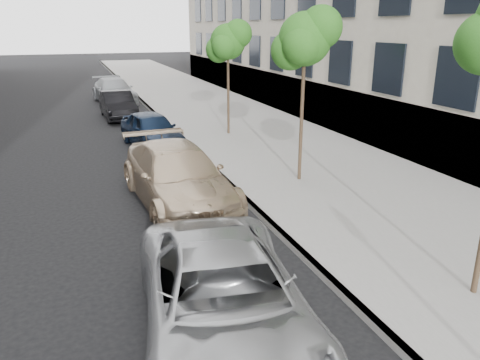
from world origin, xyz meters
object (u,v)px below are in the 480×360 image
minivan (224,299)px  sedan_rear (114,91)px  tree_mid (306,39)px  sedan_blue (152,130)px  suv (178,176)px  tree_far (228,42)px  sedan_black (118,105)px

minivan → sedan_rear: (0.71, 23.29, 0.03)m
tree_mid → sedan_blue: 7.46m
tree_mid → suv: 4.99m
tree_far → tree_mid: bearing=-90.0°
tree_mid → sedan_rear: 17.87m
minivan → suv: bearing=91.5°
tree_far → sedan_black: 7.51m
sedan_blue → sedan_rear: bearing=82.0°
minivan → sedan_rear: sedan_rear is taller
tree_mid → suv: size_ratio=0.93×
sedan_rear → tree_far: bearing=-76.5°
suv → sedan_blue: 6.20m
suv → sedan_black: suv is taller
minivan → sedan_blue: bearing=92.8°
sedan_rear → suv: bearing=-95.5°
minivan → sedan_rear: bearing=95.8°
tree_far → sedan_black: tree_far is taller
tree_far → sedan_blue: size_ratio=1.16×
tree_far → sedan_blue: (-3.33, -0.75, -3.13)m
sedan_rear → sedan_black: bearing=-98.6°
sedan_blue → sedan_black: sedan_blue is taller
minivan → sedan_blue: size_ratio=1.27×
tree_mid → minivan: 8.21m
suv → minivan: bearing=-100.0°
sedan_blue → sedan_rear: size_ratio=0.79×
minivan → sedan_black: bearing=96.3°
tree_far → sedan_rear: tree_far is taller
tree_far → suv: bearing=-118.2°
tree_far → minivan: (-4.32, -12.61, -3.11)m
tree_mid → minivan: tree_mid is taller
sedan_black → minivan: bearing=-93.8°
tree_mid → sedan_black: (-3.91, 12.09, -3.40)m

